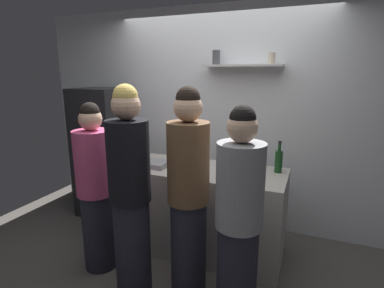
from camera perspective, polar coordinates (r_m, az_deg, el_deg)
ground_plane at (r=3.09m, az=-2.82°, el=-23.31°), size 5.28×5.28×0.00m
back_wall_assembly at (r=3.69m, az=5.16°, el=4.86°), size 4.80×0.32×2.60m
refrigerator at (r=4.11m, az=-16.44°, el=-1.53°), size 0.60×0.60×1.66m
counter at (r=3.27m, az=0.00°, el=-11.94°), size 1.89×0.70×0.89m
baking_pan at (r=3.19m, az=-7.59°, el=-3.66°), size 0.34×0.24×0.05m
utensil_holder at (r=3.16m, az=6.13°, el=-3.06°), size 0.09×0.09×0.22m
wine_bottle_amber_glass at (r=3.39m, az=-13.23°, el=-1.22°), size 0.07×0.07×0.32m
wine_bottle_green_glass at (r=3.05m, az=16.05°, el=-3.04°), size 0.07×0.07×0.31m
wine_bottle_dark_glass at (r=3.25m, az=-1.48°, el=-1.64°), size 0.08×0.08×0.31m
wine_bottle_pale_glass at (r=3.16m, az=12.03°, el=-2.50°), size 0.08×0.08×0.28m
water_bottle_plastic at (r=2.97m, az=11.69°, el=-3.82°), size 0.08×0.08×0.21m
person_brown_jacket at (r=2.48m, az=-0.70°, el=-9.71°), size 0.34×0.34×1.75m
person_pink_top at (r=2.96m, az=-17.71°, el=-8.32°), size 0.34×0.34×1.60m
person_grey_hoodie at (r=2.25m, az=8.81°, el=-14.19°), size 0.34×0.34×1.64m
person_blonde at (r=2.54m, az=-11.59°, el=-9.24°), size 0.34×0.34×1.77m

